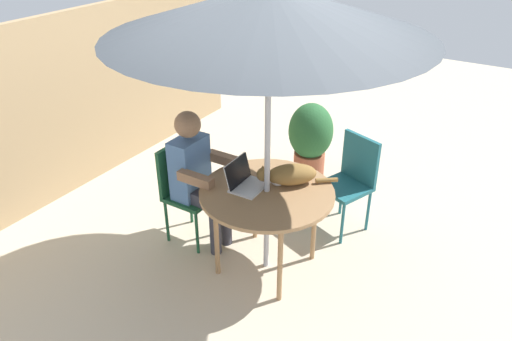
% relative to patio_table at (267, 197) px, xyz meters
% --- Properties ---
extents(ground_plane, '(14.00, 14.00, 0.00)m').
position_rel_patio_table_xyz_m(ground_plane, '(0.00, 0.00, -0.69)').
color(ground_plane, '#BCAD93').
extents(fence_back, '(5.37, 0.08, 1.81)m').
position_rel_patio_table_xyz_m(fence_back, '(0.00, 2.41, 0.22)').
color(fence_back, tan).
rests_on(fence_back, ground).
extents(patio_table, '(1.06, 1.06, 0.75)m').
position_rel_patio_table_xyz_m(patio_table, '(0.00, 0.00, 0.00)').
color(patio_table, '#9E754C').
rests_on(patio_table, ground).
extents(patio_umbrella, '(2.22, 2.22, 2.28)m').
position_rel_patio_table_xyz_m(patio_umbrella, '(0.00, 0.00, 1.42)').
color(patio_umbrella, '#B7B7BC').
rests_on(patio_umbrella, ground).
extents(chair_occupied, '(0.40, 0.40, 0.90)m').
position_rel_patio_table_xyz_m(chair_occupied, '(0.00, 0.85, -0.15)').
color(chair_occupied, '#194C2D').
rests_on(chair_occupied, ground).
extents(chair_empty, '(0.52, 0.52, 0.90)m').
position_rel_patio_table_xyz_m(chair_empty, '(0.92, -0.35, -0.15)').
color(chair_empty, '#1E606B').
rests_on(chair_empty, ground).
extents(person_seated, '(0.48, 0.48, 1.24)m').
position_rel_patio_table_xyz_m(person_seated, '(0.00, 0.69, 0.02)').
color(person_seated, '#4C72A5').
rests_on(person_seated, ground).
extents(laptop, '(0.31, 0.26, 0.21)m').
position_rel_patio_table_xyz_m(laptop, '(-0.04, 0.19, 0.12)').
color(laptop, silver).
rests_on(laptop, patio_table).
extents(cat, '(0.44, 0.54, 0.17)m').
position_rel_patio_table_xyz_m(cat, '(0.18, -0.09, 0.14)').
color(cat, olive).
rests_on(cat, patio_table).
extents(potted_plant_near_fence, '(0.48, 0.48, 0.85)m').
position_rel_patio_table_xyz_m(potted_plant_near_fence, '(1.59, 0.39, -0.22)').
color(potted_plant_near_fence, '#9E5138').
rests_on(potted_plant_near_fence, ground).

